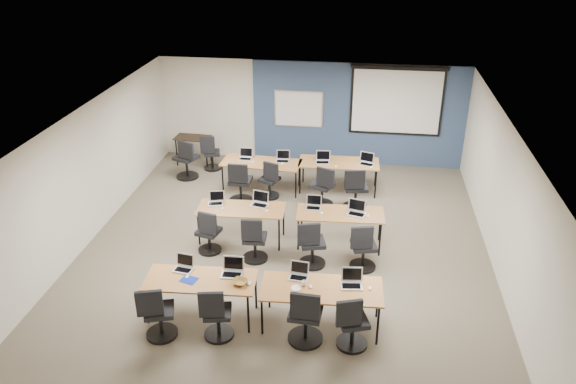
# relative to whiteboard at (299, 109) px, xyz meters

# --- Properties ---
(floor) EXTENTS (8.00, 9.00, 0.02)m
(floor) POSITION_rel_whiteboard_xyz_m (0.30, -4.43, -1.45)
(floor) COLOR #6B6354
(floor) RESTS_ON ground
(ceiling) EXTENTS (8.00, 9.00, 0.02)m
(ceiling) POSITION_rel_whiteboard_xyz_m (0.30, -4.43, 1.25)
(ceiling) COLOR white
(ceiling) RESTS_ON ground
(wall_back) EXTENTS (8.00, 0.04, 2.70)m
(wall_back) POSITION_rel_whiteboard_xyz_m (0.30, 0.07, -0.10)
(wall_back) COLOR beige
(wall_back) RESTS_ON ground
(wall_front) EXTENTS (8.00, 0.04, 2.70)m
(wall_front) POSITION_rel_whiteboard_xyz_m (0.30, -8.93, -0.10)
(wall_front) COLOR beige
(wall_front) RESTS_ON ground
(wall_left) EXTENTS (0.04, 9.00, 2.70)m
(wall_left) POSITION_rel_whiteboard_xyz_m (-3.70, -4.43, -0.10)
(wall_left) COLOR beige
(wall_left) RESTS_ON ground
(wall_right) EXTENTS (0.04, 9.00, 2.70)m
(wall_right) POSITION_rel_whiteboard_xyz_m (4.30, -4.43, -0.10)
(wall_right) COLOR beige
(wall_right) RESTS_ON ground
(blue_accent_panel) EXTENTS (5.50, 0.04, 2.70)m
(blue_accent_panel) POSITION_rel_whiteboard_xyz_m (1.55, 0.04, -0.10)
(blue_accent_panel) COLOR #3D5977
(blue_accent_panel) RESTS_ON wall_back
(whiteboard) EXTENTS (1.28, 0.03, 0.98)m
(whiteboard) POSITION_rel_whiteboard_xyz_m (0.00, 0.00, 0.00)
(whiteboard) COLOR silver
(whiteboard) RESTS_ON wall_back
(projector_screen) EXTENTS (2.40, 0.10, 1.82)m
(projector_screen) POSITION_rel_whiteboard_xyz_m (2.50, -0.02, 0.44)
(projector_screen) COLOR black
(projector_screen) RESTS_ON wall_back
(training_table_front_left) EXTENTS (1.80, 0.75, 0.73)m
(training_table_front_left) POSITION_rel_whiteboard_xyz_m (-0.75, -6.79, -0.77)
(training_table_front_left) COLOR #98673A
(training_table_front_left) RESTS_ON floor
(training_table_front_right) EXTENTS (1.92, 0.80, 0.73)m
(training_table_front_right) POSITION_rel_whiteboard_xyz_m (1.20, -6.76, -0.76)
(training_table_front_right) COLOR brown
(training_table_front_right) RESTS_ON floor
(training_table_mid_left) EXTENTS (1.75, 0.73, 0.73)m
(training_table_mid_left) POSITION_rel_whiteboard_xyz_m (-0.63, -4.30, -0.77)
(training_table_mid_left) COLOR brown
(training_table_mid_left) RESTS_ON floor
(training_table_mid_right) EXTENTS (1.72, 0.72, 0.73)m
(training_table_mid_right) POSITION_rel_whiteboard_xyz_m (1.36, -4.22, -0.77)
(training_table_mid_right) COLOR brown
(training_table_mid_right) RESTS_ON floor
(training_table_back_left) EXTENTS (1.87, 0.78, 0.73)m
(training_table_back_left) POSITION_rel_whiteboard_xyz_m (-0.65, -1.94, -0.76)
(training_table_back_left) COLOR brown
(training_table_back_left) RESTS_ON floor
(training_table_back_right) EXTENTS (1.90, 0.79, 0.73)m
(training_table_back_right) POSITION_rel_whiteboard_xyz_m (1.18, -1.68, -0.76)
(training_table_back_right) COLOR #9F6339
(training_table_back_right) RESTS_ON floor
(laptop_0) EXTENTS (0.31, 0.26, 0.24)m
(laptop_0) POSITION_rel_whiteboard_xyz_m (-1.10, -6.54, -0.66)
(laptop_0) COLOR #ADADAF
(laptop_0) RESTS_ON training_table_front_left
(mouse_0) EXTENTS (0.06, 0.09, 0.03)m
(mouse_0) POSITION_rel_whiteboard_xyz_m (-0.98, -6.76, -0.71)
(mouse_0) COLOR white
(mouse_0) RESTS_ON training_table_front_left
(task_chair_0) EXTENTS (0.51, 0.50, 0.98)m
(task_chair_0) POSITION_rel_whiteboard_xyz_m (-1.29, -7.40, -1.05)
(task_chair_0) COLOR black
(task_chair_0) RESTS_ON floor
(laptop_1) EXTENTS (0.35, 0.30, 0.26)m
(laptop_1) POSITION_rel_whiteboard_xyz_m (-0.28, -6.55, -0.65)
(laptop_1) COLOR #B9B8C3
(laptop_1) RESTS_ON training_table_front_left
(mouse_1) EXTENTS (0.08, 0.11, 0.04)m
(mouse_1) POSITION_rel_whiteboard_xyz_m (0.05, -6.80, -0.71)
(mouse_1) COLOR white
(mouse_1) RESTS_ON training_table_front_left
(task_chair_1) EXTENTS (0.48, 0.48, 0.96)m
(task_chair_1) POSITION_rel_whiteboard_xyz_m (-0.38, -7.28, -1.06)
(task_chair_1) COLOR black
(task_chair_1) RESTS_ON floor
(laptop_2) EXTENTS (0.31, 0.26, 0.24)m
(laptop_2) POSITION_rel_whiteboard_xyz_m (0.81, -6.50, -0.66)
(laptop_2) COLOR #B7B8C6
(laptop_2) RESTS_ON training_table_front_right
(mouse_2) EXTENTS (0.07, 0.10, 0.03)m
(mouse_2) POSITION_rel_whiteboard_xyz_m (1.03, -6.76, -0.71)
(mouse_2) COLOR white
(mouse_2) RESTS_ON training_table_front_right
(task_chair_2) EXTENTS (0.56, 0.56, 1.03)m
(task_chair_2) POSITION_rel_whiteboard_xyz_m (1.00, -7.19, -1.02)
(task_chair_2) COLOR black
(task_chair_2) RESTS_ON floor
(laptop_3) EXTENTS (0.34, 0.29, 0.26)m
(laptop_3) POSITION_rel_whiteboard_xyz_m (1.67, -6.60, -0.66)
(laptop_3) COLOR silver
(laptop_3) RESTS_ON training_table_front_right
(mouse_3) EXTENTS (0.07, 0.10, 0.03)m
(mouse_3) POSITION_rel_whiteboard_xyz_m (1.96, -6.67, -0.71)
(mouse_3) COLOR white
(mouse_3) RESTS_ON training_table_front_right
(task_chair_3) EXTENTS (0.50, 0.49, 0.97)m
(task_chair_3) POSITION_rel_whiteboard_xyz_m (1.71, -7.21, -1.05)
(task_chair_3) COLOR black
(task_chair_3) RESTS_ON floor
(laptop_4) EXTENTS (0.31, 0.26, 0.24)m
(laptop_4) POSITION_rel_whiteboard_xyz_m (-1.17, -4.15, -0.66)
(laptop_4) COLOR silver
(laptop_4) RESTS_ON training_table_mid_left
(mouse_4) EXTENTS (0.08, 0.10, 0.03)m
(mouse_4) POSITION_rel_whiteboard_xyz_m (-0.99, -4.38, -0.71)
(mouse_4) COLOR white
(mouse_4) RESTS_ON training_table_mid_left
(task_chair_4) EXTENTS (0.46, 0.46, 0.95)m
(task_chair_4) POSITION_rel_whiteboard_xyz_m (-1.16, -4.87, -1.06)
(task_chair_4) COLOR black
(task_chair_4) RESTS_ON floor
(laptop_5) EXTENTS (0.34, 0.29, 0.26)m
(laptop_5) POSITION_rel_whiteboard_xyz_m (-0.28, -4.09, -0.66)
(laptop_5) COLOR #9D9DA9
(laptop_5) RESTS_ON training_table_mid_left
(mouse_5) EXTENTS (0.07, 0.10, 0.03)m
(mouse_5) POSITION_rel_whiteboard_xyz_m (-0.09, -4.36, -0.71)
(mouse_5) COLOR white
(mouse_5) RESTS_ON training_table_mid_left
(task_chair_5) EXTENTS (0.49, 0.49, 0.97)m
(task_chair_5) POSITION_rel_whiteboard_xyz_m (-0.23, -5.03, -1.05)
(task_chair_5) COLOR black
(task_chair_5) RESTS_ON floor
(laptop_6) EXTENTS (0.31, 0.26, 0.24)m
(laptop_6) POSITION_rel_whiteboard_xyz_m (0.81, -4.06, -0.66)
(laptop_6) COLOR silver
(laptop_6) RESTS_ON training_table_mid_right
(mouse_6) EXTENTS (0.09, 0.12, 0.04)m
(mouse_6) POSITION_rel_whiteboard_xyz_m (1.00, -4.31, -0.71)
(mouse_6) COLOR white
(mouse_6) RESTS_ON training_table_mid_right
(task_chair_6) EXTENTS (0.51, 0.51, 0.99)m
(task_chair_6) POSITION_rel_whiteboard_xyz_m (0.88, -5.06, -1.04)
(task_chair_6) COLOR black
(task_chair_6) RESTS_ON floor
(laptop_7) EXTENTS (0.35, 0.29, 0.26)m
(laptop_7) POSITION_rel_whiteboard_xyz_m (1.67, -4.20, -0.66)
(laptop_7) COLOR #ADADB7
(laptop_7) RESTS_ON training_table_mid_right
(mouse_7) EXTENTS (0.07, 0.11, 0.04)m
(mouse_7) POSITION_rel_whiteboard_xyz_m (1.90, -4.29, -0.71)
(mouse_7) COLOR white
(mouse_7) RESTS_ON training_table_mid_right
(task_chair_7) EXTENTS (0.50, 0.50, 0.98)m
(task_chair_7) POSITION_rel_whiteboard_xyz_m (1.83, -5.03, -1.04)
(task_chair_7) COLOR black
(task_chair_7) RESTS_ON floor
(laptop_8) EXTENTS (0.32, 0.28, 0.25)m
(laptop_8) POSITION_rel_whiteboard_xyz_m (-1.06, -1.78, -0.66)
(laptop_8) COLOR #A9AAB1
(laptop_8) RESTS_ON training_table_back_left
(mouse_8) EXTENTS (0.06, 0.09, 0.03)m
(mouse_8) POSITION_rel_whiteboard_xyz_m (-0.85, -1.97, -0.71)
(mouse_8) COLOR white
(mouse_8) RESTS_ON training_table_back_left
(task_chair_8) EXTENTS (0.55, 0.55, 1.03)m
(task_chair_8) POSITION_rel_whiteboard_xyz_m (-1.02, -2.66, -1.02)
(task_chair_8) COLOR black
(task_chair_8) RESTS_ON floor
(laptop_9) EXTENTS (0.32, 0.27, 0.24)m
(laptop_9) POSITION_rel_whiteboard_xyz_m (-0.15, -1.79, -0.66)
(laptop_9) COLOR #A1A1AA
(laptop_9) RESTS_ON training_table_back_left
(mouse_9) EXTENTS (0.09, 0.11, 0.03)m
(mouse_9) POSITION_rel_whiteboard_xyz_m (-0.13, -1.99, -0.71)
(mouse_9) COLOR white
(mouse_9) RESTS_ON training_table_back_left
(task_chair_9) EXTENTS (0.49, 0.46, 0.95)m
(task_chair_9) POSITION_rel_whiteboard_xyz_m (-0.38, -2.33, -1.06)
(task_chair_9) COLOR black
(task_chair_9) RESTS_ON floor
(laptop_10) EXTENTS (0.34, 0.29, 0.26)m
(laptop_10) POSITION_rel_whiteboard_xyz_m (0.80, -1.72, -0.66)
(laptop_10) COLOR #ADADB0
(laptop_10) RESTS_ON training_table_back_right
(mouse_10) EXTENTS (0.08, 0.10, 0.03)m
(mouse_10) POSITION_rel_whiteboard_xyz_m (1.12, -1.98, -0.71)
(mouse_10) COLOR white
(mouse_10) RESTS_ON training_table_back_right
(task_chair_10) EXTENTS (0.56, 0.53, 1.00)m
(task_chair_10) POSITION_rel_whiteboard_xyz_m (0.88, -2.58, -1.04)
(task_chair_10) COLOR black
(task_chair_10) RESTS_ON floor
(laptop_11) EXTENTS (0.34, 0.29, 0.26)m
(laptop_11) POSITION_rel_whiteboard_xyz_m (1.84, -1.70, -0.66)
(laptop_11) COLOR #AAAAAA
(laptop_11) RESTS_ON training_table_back_right
(mouse_11) EXTENTS (0.07, 0.11, 0.04)m
(mouse_11) POSITION_rel_whiteboard_xyz_m (1.94, -1.91, -0.71)
(mouse_11) COLOR white
(mouse_11) RESTS_ON training_table_back_right
(task_chair_11) EXTENTS (0.56, 0.56, 1.03)m
(task_chair_11) POSITION_rel_whiteboard_xyz_m (1.62, -2.64, -1.02)
(task_chair_11) COLOR black
(task_chair_11) RESTS_ON floor
(blue_mousepad) EXTENTS (0.31, 0.28, 0.01)m
(blue_mousepad) POSITION_rel_whiteboard_xyz_m (-0.93, -6.83, -0.72)
(blue_mousepad) COLOR navy
(blue_mousepad) RESTS_ON training_table_front_left
(snack_bowl) EXTENTS (0.32, 0.32, 0.07)m
(snack_bowl) POSITION_rel_whiteboard_xyz_m (-0.10, -6.82, -0.69)
(snack_bowl) COLOR brown
(snack_bowl) RESTS_ON training_table_front_left
(snack_plate) EXTENTS (0.17, 0.17, 0.01)m
(snack_plate) POSITION_rel_whiteboard_xyz_m (0.81, -6.82, -0.71)
(snack_plate) COLOR white
(snack_plate) RESTS_ON training_table_front_right
(coffee_cup) EXTENTS (0.08, 0.08, 0.07)m
(coffee_cup) POSITION_rel_whiteboard_xyz_m (0.92, -6.74, -0.67)
(coffee_cup) COLOR white
(coffee_cup) RESTS_ON snack_plate
(utility_table) EXTENTS (0.93, 0.52, 0.75)m
(utility_table) POSITION_rel_whiteboard_xyz_m (-2.74, -0.59, -0.79)
(utility_table) COLOR black
(utility_table) RESTS_ON floor
(spare_chair_a) EXTENTS (0.47, 0.46, 0.95)m
(spare_chair_a) POSITION_rel_whiteboard_xyz_m (-2.17, -0.92, -1.06)
(spare_chair_a) COLOR black
(spare_chair_a) RESTS_ON floor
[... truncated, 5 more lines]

